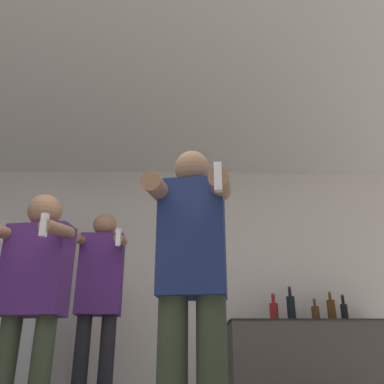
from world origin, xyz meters
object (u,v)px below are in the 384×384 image
Objects in this scene: refrigerator at (28,324)px; person_man_side at (33,289)px; bottle_dark_rum at (332,310)px; bottle_green_wine at (274,311)px; person_spectator_back at (99,296)px; person_woman_foreground at (192,282)px; bottle_amber_bourbon at (291,308)px; bottle_clear_vodka at (344,312)px; bottle_brown_liquor at (316,314)px.

refrigerator reaches higher than person_man_side.
bottle_dark_rum is 0.55m from bottle_green_wine.
person_woman_foreground is at bearing -62.99° from person_spectator_back.
person_man_side reaches higher than bottle_green_wine.
person_man_side is (-1.98, -1.39, -0.07)m from bottle_amber_bourbon.
bottle_amber_bourbon is 2.42m from person_man_side.
person_spectator_back is (-2.21, -0.62, 0.04)m from bottle_clear_vodka.
person_spectator_back is at bearing -160.00° from bottle_amber_bourbon.
person_man_side is at bearing -142.52° from bottle_green_wine.
person_woman_foreground is (-1.48, -2.06, -0.12)m from bottle_clear_vodka.
refrigerator is 1.07× the size of person_man_side.
bottle_green_wine is at bearing 180.00° from bottle_clear_vodka.
refrigerator reaches higher than bottle_clear_vodka.
refrigerator is at bearing 126.65° from person_woman_foreground.
bottle_clear_vodka is 0.89× the size of bottle_dark_rum.
bottle_brown_liquor is 0.14× the size of person_man_side.
person_spectator_back is (-1.71, -0.62, 0.01)m from bottle_amber_bourbon.
refrigerator is 2.66m from bottle_brown_liquor.
refrigerator is 2.43m from person_woman_foreground.
bottle_green_wine is 0.16× the size of person_spectator_back.
person_woman_foreground is at bearing -33.87° from person_man_side.
bottle_amber_bourbon is at bearing -180.00° from bottle_dark_rum.
person_woman_foreground reaches higher than bottle_green_wine.
bottle_amber_bourbon is 1.82m from person_spectator_back.
bottle_green_wine is (-0.55, 0.00, -0.01)m from bottle_dark_rum.
bottle_brown_liquor is 2.39m from person_woman_foreground.
bottle_amber_bourbon is 0.21× the size of person_woman_foreground.
bottle_brown_liquor is at bearing 32.21° from person_man_side.
bottle_green_wine is 2.28m from person_man_side.
bottle_green_wine is at bearing 68.58° from person_woman_foreground.
bottle_amber_bourbon is at bearing -180.00° from bottle_brown_liquor.
bottle_green_wine is at bearing 180.00° from bottle_brown_liquor.
person_woman_foreground is (-0.81, -2.06, -0.12)m from bottle_green_wine.
bottle_green_wine is 1.66m from person_spectator_back.
person_woman_foreground reaches higher than bottle_brown_liquor.
bottle_green_wine reaches higher than bottle_clear_vodka.
bottle_clear_vodka is at bearing 0.00° from bottle_green_wine.
bottle_green_wine is at bearing 180.00° from bottle_dark_rum.
person_spectator_back is (-1.54, -0.62, 0.04)m from bottle_green_wine.
refrigerator reaches higher than person_woman_foreground.
bottle_dark_rum is at bearing 16.55° from person_spectator_back.
bottle_dark_rum is (2.81, 0.11, 0.14)m from refrigerator.
person_spectator_back reaches higher than refrigerator.
bottle_clear_vodka is 0.51m from bottle_amber_bourbon.
bottle_clear_vodka is 0.67m from bottle_green_wine.
bottle_clear_vodka is 2.30m from person_spectator_back.
bottle_amber_bourbon is at bearing 64.71° from person_woman_foreground.
person_woman_foreground is 0.99× the size of person_man_side.
bottle_clear_vodka is (0.28, 0.00, 0.02)m from bottle_brown_liquor.
bottle_dark_rum reaches higher than bottle_green_wine.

